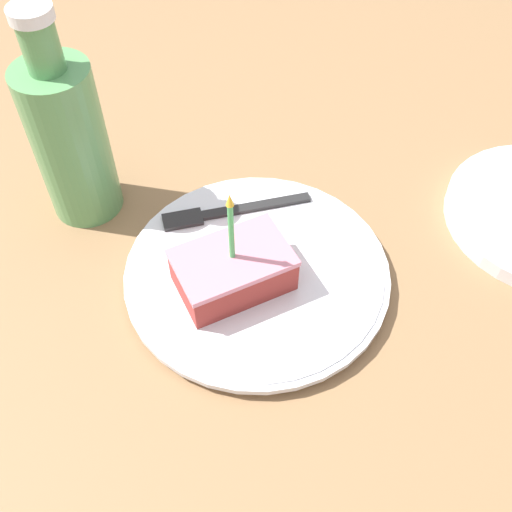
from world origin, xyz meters
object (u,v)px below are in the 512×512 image
Objects in this scene: cake_slice at (233,269)px; fork at (226,212)px; plate at (256,274)px; bottle at (69,138)px.

cake_slice is 0.76× the size of fork.
cake_slice is at bearing 101.65° from plate.
bottle is at bearing 34.31° from plate.
plate is 0.04m from cake_slice.
cake_slice is 0.10m from fork.
cake_slice is at bearing 160.14° from fork.
cake_slice is 0.52× the size of bottle.
plate is at bearing 176.67° from fork.
cake_slice reaches higher than fork.
fork reaches higher than plate.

